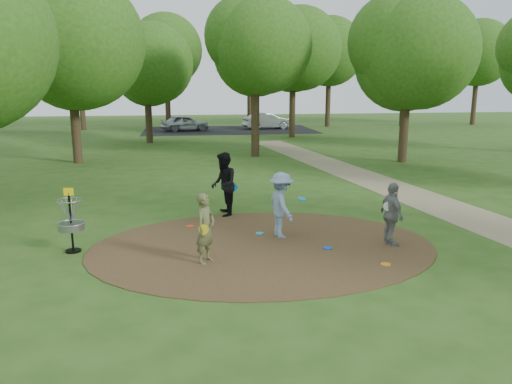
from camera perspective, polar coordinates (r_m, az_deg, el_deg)
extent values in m
plane|color=#2D5119|center=(12.21, 0.83, -6.26)|extent=(100.00, 100.00, 0.00)
cylinder|color=#47301C|center=(12.20, 0.83, -6.21)|extent=(8.40, 8.40, 0.02)
cube|color=#8C7A5B|center=(16.28, 22.84, -2.43)|extent=(7.55, 39.89, 0.01)
cube|color=black|center=(41.77, -3.08, 7.09)|extent=(14.00, 8.00, 0.01)
imported|color=brown|center=(10.99, -5.81, -4.15)|extent=(0.63, 0.69, 1.58)
cylinder|color=gold|center=(10.77, -6.00, -4.27)|extent=(0.22, 0.07, 0.22)
imported|color=#7F9ABE|center=(12.72, 2.92, -1.51)|extent=(0.84, 1.20, 1.70)
cylinder|color=#0D8EE3|center=(12.83, 5.26, -0.78)|extent=(0.30, 0.30, 0.08)
imported|color=black|center=(14.80, -3.72, 0.88)|extent=(0.73, 0.93, 1.90)
cylinder|color=#0C87D7|center=(14.83, -2.52, 0.50)|extent=(0.23, 0.12, 0.22)
imported|color=gray|center=(12.49, 15.25, -2.50)|extent=(0.49, 0.96, 1.57)
cylinder|color=white|center=(12.33, 14.77, -1.62)|extent=(0.23, 0.11, 0.22)
cylinder|color=#1AAED6|center=(13.15, 0.42, -4.74)|extent=(0.22, 0.22, 0.02)
cylinder|color=#0B3EC7|center=(12.12, 8.18, -6.38)|extent=(0.22, 0.22, 0.02)
cylinder|color=red|center=(13.89, -7.55, -3.91)|extent=(0.22, 0.22, 0.02)
imported|color=#A8ABB0|center=(41.27, -8.12, 7.82)|extent=(4.07, 2.38, 1.30)
imported|color=#A1A3A8|center=(42.58, 1.33, 8.11)|extent=(4.28, 2.07, 1.35)
cylinder|color=orange|center=(11.35, 14.60, -7.99)|extent=(0.22, 0.22, 0.02)
cylinder|color=black|center=(12.43, -20.37, -3.46)|extent=(0.05, 0.05, 1.35)
cylinder|color=black|center=(12.62, -20.14, -6.32)|extent=(0.36, 0.36, 0.04)
cylinder|color=gray|center=(12.45, -20.35, -3.70)|extent=(0.60, 0.60, 0.16)
torus|color=gray|center=(12.43, -20.38, -3.35)|extent=(0.63, 0.63, 0.03)
torus|color=gray|center=(12.30, -20.57, -0.88)|extent=(0.58, 0.58, 0.02)
cube|color=yellow|center=(12.25, -20.64, 0.03)|extent=(0.22, 0.02, 0.18)
cylinder|color=#332316|center=(26.00, -19.94, 7.29)|extent=(0.44, 0.44, 3.80)
sphere|color=#2A5015|center=(25.97, -20.55, 15.28)|extent=(6.29, 6.29, 6.29)
cylinder|color=#332316|center=(26.75, -0.08, 8.56)|extent=(0.44, 0.44, 4.18)
sphere|color=#2A5015|center=(26.74, -0.09, 15.96)|extent=(4.94, 4.94, 4.94)
cylinder|color=#332316|center=(25.89, 16.57, 7.29)|extent=(0.44, 0.44, 3.61)
sphere|color=#2A5015|center=(25.83, 17.04, 14.61)|extent=(5.47, 5.47, 5.47)
cylinder|color=#332316|center=(33.55, -12.17, 8.43)|extent=(0.44, 0.44, 3.42)
sphere|color=#2A5015|center=(33.49, -12.42, 13.78)|extent=(5.16, 5.16, 5.16)
cylinder|color=#332316|center=(36.31, 4.17, 9.71)|extent=(0.44, 0.44, 4.37)
sphere|color=#2A5015|center=(36.33, 4.27, 15.68)|extent=(5.81, 5.81, 5.81)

